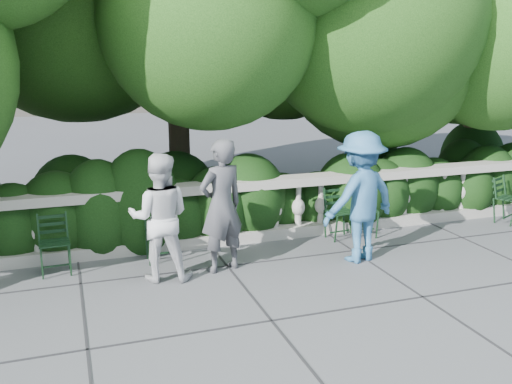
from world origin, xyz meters
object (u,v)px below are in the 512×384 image
object	(u,v)px
chair_e	(344,241)
person_older_blue	(360,197)
chair_d	(365,239)
chair_c	(57,278)
person_casual_man	(160,217)
person_woman_grey	(221,206)
chair_b	(163,264)

from	to	relation	value
chair_e	person_older_blue	distance (m)	1.27
chair_d	person_older_blue	bearing A→B (deg)	-110.95
chair_c	chair_e	size ratio (longest dim) A/B	1.00
person_casual_man	chair_d	bearing A→B (deg)	-155.09
chair_e	person_woman_grey	world-z (taller)	person_woman_grey
person_casual_man	chair_b	bearing A→B (deg)	-86.17
chair_b	chair_e	size ratio (longest dim) A/B	1.00
chair_c	person_woman_grey	size ratio (longest dim) A/B	0.46
person_woman_grey	chair_e	bearing A→B (deg)	176.38
chair_b	chair_c	bearing A→B (deg)	-177.50
chair_c	chair_d	xyz separation A→B (m)	(4.76, 0.14, 0.00)
chair_c	chair_e	xyz separation A→B (m)	(4.38, 0.14, 0.00)
chair_c	person_older_blue	world-z (taller)	person_older_blue
person_woman_grey	person_older_blue	xyz separation A→B (m)	(1.98, -0.26, 0.02)
chair_c	person_older_blue	size ratio (longest dim) A/B	0.44
chair_e	person_casual_man	distance (m)	3.23
person_woman_grey	person_older_blue	world-z (taller)	person_older_blue
chair_c	person_older_blue	bearing A→B (deg)	-11.83
chair_e	chair_b	bearing A→B (deg)	176.77
chair_c	chair_d	bearing A→B (deg)	-0.83
chair_e	person_woman_grey	xyz separation A→B (m)	(-2.20, -0.57, 0.92)
chair_d	person_casual_man	size ratio (longest dim) A/B	0.49
chair_e	person_woman_grey	bearing A→B (deg)	-170.66
chair_e	person_woman_grey	distance (m)	2.45
person_woman_grey	person_casual_man	world-z (taller)	person_woman_grey
chair_b	person_older_blue	world-z (taller)	person_older_blue
chair_b	person_woman_grey	bearing A→B (deg)	-30.95
chair_d	chair_e	distance (m)	0.38
chair_d	person_woman_grey	world-z (taller)	person_woman_grey
chair_d	person_casual_man	xyz separation A→B (m)	(-3.43, -0.61, 0.85)
person_casual_man	chair_e	bearing A→B (deg)	-153.74
chair_d	person_casual_man	bearing A→B (deg)	-155.03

